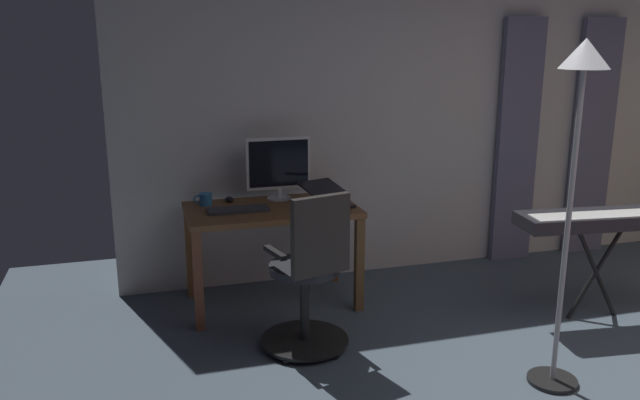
{
  "coord_description": "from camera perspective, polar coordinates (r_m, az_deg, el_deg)",
  "views": [
    {
      "loc": [
        2.56,
        2.0,
        1.93
      ],
      "look_at": [
        1.47,
        -1.73,
        0.92
      ],
      "focal_mm": 35.91,
      "sensor_mm": 36.0,
      "label": 1
    }
  ],
  "objects": [
    {
      "name": "back_room_partition",
      "position": [
        5.5,
        11.66,
        7.27
      ],
      "size": [
        5.51,
        0.1,
        2.53
      ],
      "primitive_type": "cube",
      "color": "silver",
      "rests_on": "ground"
    },
    {
      "name": "curtain_left_panel",
      "position": [
        6.18,
        23.1,
        5.04
      ],
      "size": [
        0.39,
        0.06,
        2.07
      ],
      "primitive_type": "cube",
      "color": "slate",
      "rests_on": "ground"
    },
    {
      "name": "curtain_right_panel",
      "position": [
        5.73,
        17.14,
        4.9
      ],
      "size": [
        0.37,
        0.06,
        2.07
      ],
      "primitive_type": "cube",
      "color": "slate",
      "rests_on": "ground"
    },
    {
      "name": "desk",
      "position": [
        4.61,
        -4.34,
        -1.91
      ],
      "size": [
        1.21,
        0.68,
        0.73
      ],
      "color": "brown",
      "rests_on": "ground"
    },
    {
      "name": "office_chair",
      "position": [
        3.95,
        -0.94,
        -7.02
      ],
      "size": [
        0.56,
        0.56,
        1.03
      ],
      "rotation": [
        0.0,
        0.0,
        3.39
      ],
      "color": "black",
      "rests_on": "ground"
    },
    {
      "name": "computer_monitor",
      "position": [
        4.76,
        -3.72,
        3.09
      ],
      "size": [
        0.48,
        0.18,
        0.47
      ],
      "color": "white",
      "rests_on": "desk"
    },
    {
      "name": "computer_keyboard",
      "position": [
        4.5,
        -7.31,
        -0.86
      ],
      "size": [
        0.43,
        0.14,
        0.02
      ],
      "primitive_type": "cube",
      "color": "#333338",
      "rests_on": "desk"
    },
    {
      "name": "laptop",
      "position": [
        4.58,
        0.64,
        0.08
      ],
      "size": [
        0.38,
        0.41,
        0.16
      ],
      "rotation": [
        0.0,
        0.0,
        0.35
      ],
      "color": "black",
      "rests_on": "desk"
    },
    {
      "name": "computer_mouse",
      "position": [
        4.76,
        -8.08,
        0.06
      ],
      "size": [
        0.06,
        0.1,
        0.04
      ],
      "primitive_type": "ellipsoid",
      "color": "black",
      "rests_on": "desk"
    },
    {
      "name": "cell_phone_face_up",
      "position": [
        4.91,
        0.71,
        0.48
      ],
      "size": [
        0.12,
        0.16,
        0.01
      ],
      "primitive_type": "cube",
      "rotation": [
        0.0,
        0.0,
        0.4
      ],
      "color": "#232328",
      "rests_on": "desk"
    },
    {
      "name": "mug_coffee",
      "position": [
        4.69,
        -10.18,
        0.07
      ],
      "size": [
        0.13,
        0.09,
        0.09
      ],
      "color": "teal",
      "rests_on": "desk"
    },
    {
      "name": "piano_keyboard",
      "position": [
        4.74,
        23.83,
        -1.72
      ],
      "size": [
        1.18,
        0.45,
        0.77
      ],
      "rotation": [
        0.0,
        0.0,
        -0.11
      ],
      "color": "black",
      "rests_on": "ground"
    },
    {
      "name": "floor_lamp",
      "position": [
        3.57,
        21.99,
        6.01
      ],
      "size": [
        0.28,
        0.28,
        1.91
      ],
      "color": "black",
      "rests_on": "ground"
    }
  ]
}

